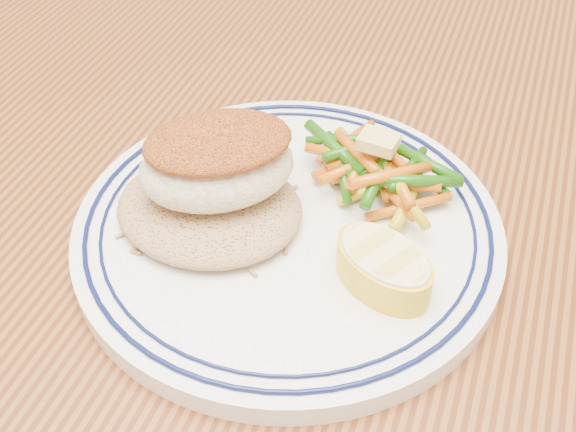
% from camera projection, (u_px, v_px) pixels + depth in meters
% --- Properties ---
extents(dining_table, '(1.50, 0.90, 0.75)m').
position_uv_depth(dining_table, '(255.00, 354.00, 0.51)').
color(dining_table, '#522710').
rests_on(dining_table, ground).
extents(plate, '(0.27, 0.27, 0.02)m').
position_uv_depth(plate, '(288.00, 228.00, 0.45)').
color(plate, white).
rests_on(plate, dining_table).
extents(rice_pilaf, '(0.12, 0.10, 0.02)m').
position_uv_depth(rice_pilaf, '(209.00, 204.00, 0.44)').
color(rice_pilaf, '#9E764F').
rests_on(rice_pilaf, plate).
extents(fish_fillet, '(0.12, 0.11, 0.05)m').
position_uv_depth(fish_fillet, '(217.00, 161.00, 0.43)').
color(fish_fillet, beige).
rests_on(fish_fillet, rice_pilaf).
extents(vegetable_pile, '(0.11, 0.10, 0.03)m').
position_uv_depth(vegetable_pile, '(376.00, 169.00, 0.46)').
color(vegetable_pile, '#1A530A').
rests_on(vegetable_pile, plate).
extents(butter_pat, '(0.03, 0.02, 0.01)m').
position_uv_depth(butter_pat, '(379.00, 142.00, 0.45)').
color(butter_pat, '#E8D071').
rests_on(butter_pat, vegetable_pile).
extents(lemon_wedge, '(0.08, 0.08, 0.02)m').
position_uv_depth(lemon_wedge, '(383.00, 266.00, 0.40)').
color(lemon_wedge, yellow).
rests_on(lemon_wedge, plate).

